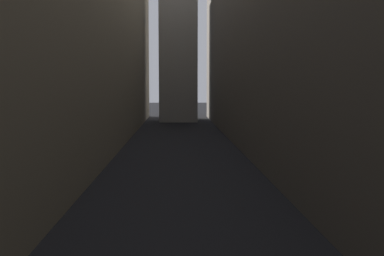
{
  "coord_description": "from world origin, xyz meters",
  "views": [
    {
      "loc": [
        -0.31,
        9.99,
        5.92
      ],
      "look_at": [
        0.0,
        19.74,
        5.08
      ],
      "focal_mm": 45.83,
      "sensor_mm": 36.0,
      "label": 1
    }
  ],
  "objects": [
    {
      "name": "ground_plane",
      "position": [
        0.0,
        48.0,
        0.0
      ],
      "size": [
        264.0,
        264.0,
        0.0
      ],
      "primitive_type": "plane",
      "color": "black"
    },
    {
      "name": "building_block_left",
      "position": [
        -11.66,
        50.0,
        11.86
      ],
      "size": [
        12.33,
        108.0,
        23.72
      ],
      "primitive_type": "cube",
      "color": "gray",
      "rests_on": "ground"
    },
    {
      "name": "building_block_right",
      "position": [
        12.96,
        50.0,
        12.54
      ],
      "size": [
        14.93,
        108.0,
        25.08
      ],
      "primitive_type": "cube",
      "color": "#60594F",
      "rests_on": "ground"
    }
  ]
}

